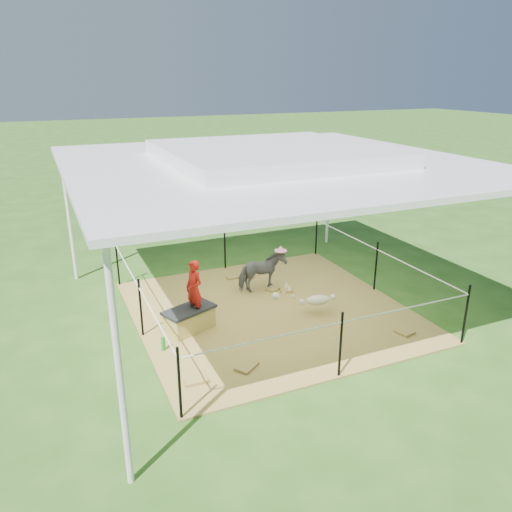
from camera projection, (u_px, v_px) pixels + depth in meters
name	position (u px, v px, depth m)	size (l,w,h in m)	color
ground	(270.00, 311.00, 8.87)	(90.00, 90.00, 0.00)	#2D5919
hay_patch	(270.00, 311.00, 8.87)	(4.60, 4.60, 0.03)	brown
canopy_tent	(271.00, 159.00, 7.96)	(6.30, 6.30, 2.90)	silver
rope_fence	(270.00, 278.00, 8.65)	(4.54, 4.54, 1.00)	black
straw_bale	(190.00, 320.00, 8.10)	(0.78, 0.39, 0.35)	#B29840
dark_cloth	(189.00, 310.00, 8.03)	(0.84, 0.43, 0.04)	black
woman	(194.00, 283.00, 7.92)	(0.34, 0.22, 0.94)	red
green_bottle	(163.00, 344.00, 7.52)	(0.06, 0.06, 0.22)	#1C7F26
pony	(262.00, 272.00, 9.54)	(0.41, 0.91, 0.77)	#45464A
pink_hat	(262.00, 250.00, 9.39)	(0.24, 0.24, 0.11)	pink
foal	(318.00, 298.00, 8.64)	(1.03, 0.57, 0.57)	beige
trash_barrel	(298.00, 192.00, 15.73)	(0.63, 0.63, 0.98)	blue
picnic_table_near	(212.00, 192.00, 16.12)	(2.00, 1.45, 0.83)	#54311C
picnic_table_far	(303.00, 177.00, 18.43)	(2.03, 1.47, 0.85)	brown
distant_person	(252.00, 187.00, 16.01)	(0.58, 0.45, 1.20)	#2E52AC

